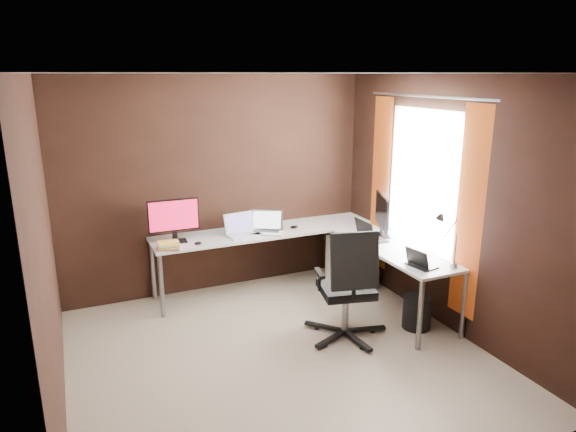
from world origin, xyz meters
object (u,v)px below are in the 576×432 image
at_px(monitor_right, 382,213).
at_px(wastebasket, 417,312).
at_px(drawer_pedestal, 351,263).
at_px(laptop_white, 242,230).
at_px(laptop_silver, 266,228).
at_px(laptop_black_big, 369,236).
at_px(book_stack, 168,245).
at_px(office_chair, 347,306).
at_px(monitor_left, 174,218).
at_px(desk_lamp, 446,234).
at_px(laptop_black_small, 420,263).

bearing_deg(monitor_right, wastebasket, -162.93).
distance_m(drawer_pedestal, laptop_white, 1.39).
xyz_separation_m(laptop_silver, wastebasket, (1.05, -1.48, -0.62)).
bearing_deg(wastebasket, laptop_black_big, 99.49).
relative_size(book_stack, office_chair, 0.25).
height_order(monitor_left, wastebasket, monitor_left).
bearing_deg(office_chair, laptop_white, 126.02).
bearing_deg(office_chair, laptop_silver, 115.14).
xyz_separation_m(book_stack, office_chair, (1.44, -1.23, -0.44)).
bearing_deg(laptop_white, laptop_silver, -11.52).
xyz_separation_m(laptop_silver, office_chair, (0.29, -1.37, -0.45)).
bearing_deg(desk_lamp, laptop_white, 121.80).
height_order(laptop_black_big, laptop_black_small, laptop_black_big).
distance_m(laptop_white, office_chair, 1.57).
height_order(monitor_left, laptop_black_small, monitor_left).
distance_m(laptop_black_big, laptop_black_small, 0.89).
bearing_deg(laptop_black_small, office_chair, 58.98).
relative_size(laptop_black_small, desk_lamp, 0.57).
bearing_deg(laptop_black_small, laptop_black_big, -9.01).
relative_size(laptop_black_big, office_chair, 0.31).
distance_m(laptop_black_big, desk_lamp, 1.04).
distance_m(laptop_black_small, book_stack, 2.55).
distance_m(book_stack, office_chair, 1.94).
height_order(laptop_silver, laptop_black_big, laptop_silver).
bearing_deg(laptop_black_small, desk_lamp, -124.38).
xyz_separation_m(monitor_right, desk_lamp, (0.00, -1.04, 0.06)).
bearing_deg(laptop_white, laptop_black_small, -61.80).
bearing_deg(laptop_black_small, monitor_left, 40.35).
relative_size(monitor_right, wastebasket, 1.63).
distance_m(monitor_right, desk_lamp, 1.04).
distance_m(monitor_left, laptop_black_big, 2.13).
relative_size(laptop_black_small, book_stack, 1.06).
relative_size(monitor_right, laptop_black_small, 1.84).
bearing_deg(laptop_white, laptop_black_big, -40.09).
bearing_deg(laptop_silver, drawer_pedestal, 13.14).
distance_m(drawer_pedestal, desk_lamp, 1.63).
height_order(drawer_pedestal, laptop_black_small, laptop_black_small).
distance_m(monitor_right, laptop_silver, 1.33).
bearing_deg(laptop_silver, laptop_black_big, -9.28).
distance_m(monitor_left, desk_lamp, 2.81).
distance_m(laptop_white, laptop_silver, 0.29).
height_order(monitor_left, desk_lamp, desk_lamp).
height_order(laptop_black_small, book_stack, laptop_black_small).
distance_m(monitor_left, laptop_black_small, 2.60).
height_order(monitor_left, office_chair, monitor_left).
relative_size(drawer_pedestal, office_chair, 0.53).
relative_size(laptop_black_small, wastebasket, 0.89).
distance_m(laptop_white, desk_lamp, 2.26).
xyz_separation_m(monitor_right, laptop_white, (-1.41, 0.70, -0.22)).
bearing_deg(laptop_white, drawer_pedestal, -21.60).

